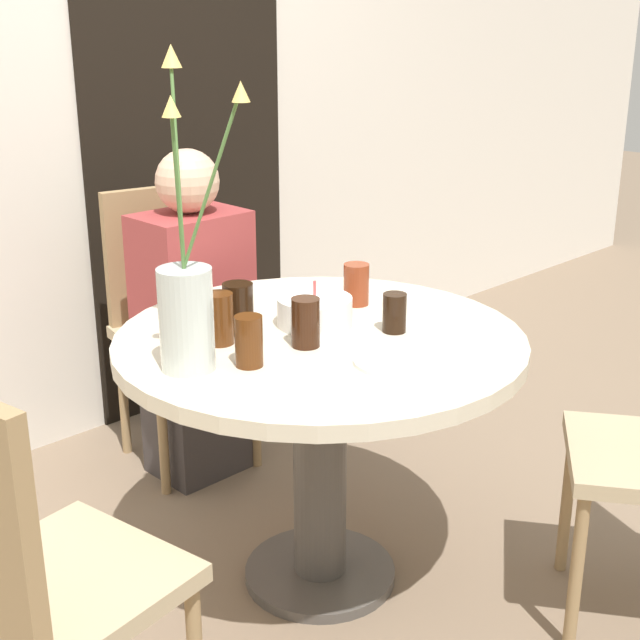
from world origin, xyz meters
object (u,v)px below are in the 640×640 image
chair_far_back (24,570)px  birthday_cake (315,311)px  flower_vase (187,303)px  person_boy (195,327)px  chair_near_front (174,309)px  drink_glass_5 (219,319)px  drink_glass_2 (356,284)px  side_plate (394,362)px  drink_glass_0 (238,308)px  drink_glass_3 (249,341)px  drink_glass_1 (306,322)px  drink_glass_4 (394,313)px

chair_far_back → birthday_cake: size_ratio=4.80×
flower_vase → chair_far_back: bearing=-159.2°
birthday_cake → person_boy: person_boy is taller
chair_near_front → drink_glass_5: bearing=-106.2°
drink_glass_2 → person_boy: 0.69m
drink_glass_5 → person_boy: person_boy is taller
chair_near_front → side_plate: bearing=-88.1°
chair_near_front → drink_glass_2: 0.82m
side_plate → drink_glass_2: drink_glass_2 is taller
chair_far_back → drink_glass_5: chair_far_back is taller
chair_far_back → drink_glass_0: chair_far_back is taller
side_plate → drink_glass_2: size_ratio=1.64×
flower_vase → drink_glass_0: 0.28m
drink_glass_3 → chair_far_back: bearing=-169.6°
drink_glass_5 → person_boy: 0.76m
drink_glass_1 → person_boy: size_ratio=0.11×
drink_glass_4 → birthday_cake: bearing=122.2°
chair_near_front → side_plate: chair_near_front is taller
chair_near_front → drink_glass_2: chair_near_front is taller
flower_vase → drink_glass_1: size_ratio=5.80×
birthday_cake → drink_glass_4: birthday_cake is taller
birthday_cake → chair_far_back: bearing=-167.3°
flower_vase → drink_glass_4: bearing=-17.8°
side_plate → drink_glass_4: drink_glass_4 is taller
drink_glass_0 → person_boy: size_ratio=0.12×
side_plate → drink_glass_1: bearing=106.5°
flower_vase → drink_glass_4: flower_vase is taller
chair_far_back → drink_glass_4: bearing=-97.5°
chair_far_back → drink_glass_4: 1.08m
flower_vase → drink_glass_5: bearing=27.6°
birthday_cake → drink_glass_0: bearing=149.7°
drink_glass_1 → drink_glass_5: 0.21m
flower_vase → drink_glass_0: flower_vase is taller
side_plate → drink_glass_0: size_ratio=1.49×
chair_far_back → drink_glass_0: 0.86m
chair_near_front → flower_vase: (-0.54, -0.84, 0.34)m
side_plate → drink_glass_5: (-0.20, 0.39, 0.06)m
chair_far_back → drink_glass_3: (0.64, 0.12, 0.25)m
side_plate → person_boy: size_ratio=0.17×
drink_glass_3 → drink_glass_5: drink_glass_5 is taller
drink_glass_0 → person_boy: bearing=64.2°
drink_glass_5 → drink_glass_4: bearing=-33.4°
chair_near_front → chair_far_back: (-1.08, -1.04, 0.00)m
chair_far_back → side_plate: size_ratio=4.92×
birthday_cake → drink_glass_3: bearing=-162.6°
chair_far_back → person_boy: 1.37m
chair_near_front → drink_glass_4: 1.03m
chair_near_front → birthday_cake: (-0.14, -0.83, 0.22)m
side_plate → drink_glass_4: (0.17, 0.14, 0.05)m
birthday_cake → side_plate: bearing=-99.7°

